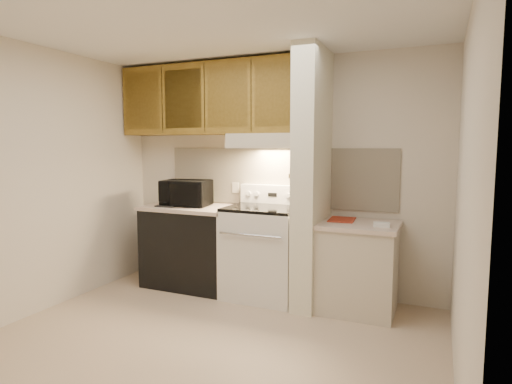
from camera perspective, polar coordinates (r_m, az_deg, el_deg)
The scene contains 50 objects.
floor at distance 3.68m, azimuth -6.25°, elevation -19.23°, with size 3.60×3.60×0.00m, color tan.
ceiling at distance 3.45m, azimuth -6.78°, elevation 21.70°, with size 3.60×3.60×0.00m, color white.
wall_back at distance 4.69m, azimuth 2.66°, elevation 2.20°, with size 3.60×0.02×2.50m, color beige.
wall_left at distance 4.51m, azimuth -26.76°, elevation 1.39°, with size 0.02×3.00×2.50m, color beige.
wall_right at distance 2.90m, azimuth 26.06°, elevation -0.88°, with size 0.02×3.00×2.50m, color beige.
backsplash at distance 4.68m, azimuth 2.60°, elevation 2.01°, with size 2.60×0.02×0.63m, color #F8E7C6.
range_body at distance 4.50m, azimuth 1.03°, elevation -8.16°, with size 0.76×0.65×0.92m, color silver.
oven_window at distance 4.21m, azimuth -0.63°, elevation -8.62°, with size 0.50×0.01×0.30m, color black.
oven_handle at distance 4.12m, azimuth -0.85°, elevation -5.79°, with size 0.02×0.02×0.65m, color silver.
cooktop at distance 4.41m, azimuth 1.05°, elevation -2.17°, with size 0.74×0.64×0.03m, color black.
range_backguard at distance 4.66m, azimuth 2.38°, elevation -0.30°, with size 0.76×0.08×0.20m, color silver.
range_display at distance 4.62m, azimuth 2.19°, elevation -0.35°, with size 0.10×0.01×0.04m, color black.
range_knob_left_outer at distance 4.72m, azimuth -0.99°, elevation -0.21°, with size 0.05×0.05×0.02m, color silver.
range_knob_left_inner at distance 4.68m, azimuth 0.13°, elevation -0.26°, with size 0.05×0.05×0.02m, color silver.
range_knob_right_inner at distance 4.55m, azimuth 4.29°, elevation -0.46°, with size 0.05×0.05×0.02m, color silver.
range_knob_right_outer at distance 4.52m, azimuth 5.49°, elevation -0.52°, with size 0.05×0.05×0.02m, color silver.
dishwasher_front at distance 4.91m, azimuth -8.55°, elevation -7.32°, with size 1.00×0.63×0.87m, color black.
left_countertop at distance 4.82m, azimuth -8.63°, elevation -2.06°, with size 1.04×0.67×0.04m, color beige.
spoon_rest at distance 4.77m, azimuth -12.01°, elevation -1.88°, with size 0.23×0.07×0.02m, color black.
teal_jar at distance 4.97m, azimuth -6.82°, elevation -0.95°, with size 0.09×0.09×0.10m, color #2C685E.
outlet at distance 4.87m, azimuth -2.74°, elevation 0.58°, with size 0.08×0.01×0.12m, color beige.
microwave at distance 4.81m, azimuth -9.30°, elevation -0.13°, with size 0.52×0.35×0.29m, color black.
partition_pillar at distance 4.20m, azimuth 7.48°, elevation 1.69°, with size 0.22×0.70×2.50m, color beige.
pillar_trim at distance 4.23m, azimuth 5.97°, elevation 2.42°, with size 0.01×0.70×0.04m, color olive.
knife_strip at distance 4.18m, azimuth 5.69°, elevation 2.66°, with size 0.02×0.42×0.04m, color black.
knife_blade_a at distance 4.05m, azimuth 4.84°, elevation 1.13°, with size 0.01×0.04×0.16m, color silver.
knife_handle_a at distance 4.03m, azimuth 4.84°, elevation 3.24°, with size 0.02×0.02×0.10m, color black.
knife_blade_b at distance 4.11m, azimuth 5.12°, elevation 1.06°, with size 0.01×0.04×0.18m, color silver.
knife_handle_b at distance 4.12m, azimuth 5.24°, elevation 3.30°, with size 0.02×0.02×0.10m, color black.
knife_blade_c at distance 4.21m, azimuth 5.57°, elevation 1.04°, with size 0.01×0.04×0.20m, color silver.
knife_handle_c at distance 4.19m, azimuth 5.55°, elevation 3.34°, with size 0.02×0.02×0.10m, color black.
knife_blade_d at distance 4.27m, azimuth 5.86°, elevation 1.38°, with size 0.01×0.04×0.16m, color silver.
knife_handle_d at distance 4.27m, azimuth 5.92°, elevation 3.40°, with size 0.02×0.02×0.10m, color black.
knife_blade_e at distance 4.34m, azimuth 6.14°, elevation 1.32°, with size 0.01×0.04×0.18m, color silver.
knife_handle_e at distance 4.33m, azimuth 6.17°, elevation 3.43°, with size 0.02×0.02×0.10m, color black.
oven_mitt at distance 4.41m, azimuth 6.42°, elevation 0.80°, with size 0.03×0.10×0.25m, color slate.
right_cab_base at distance 4.25m, azimuth 13.38°, elevation -9.97°, with size 0.70×0.60×0.81m, color beige.
right_countertop at distance 4.15m, azimuth 13.52°, elevation -4.32°, with size 0.74×0.64×0.04m, color beige.
red_folder at distance 4.28m, azimuth 11.39°, elevation -3.62°, with size 0.24×0.33×0.01m, color #9B2D1A.
white_box at distance 4.02m, azimuth 16.39°, elevation -4.19°, with size 0.14×0.09×0.04m, color white.
range_hood at distance 4.48m, azimuth 1.68°, elevation 6.82°, with size 0.78×0.44×0.15m, color beige.
hood_lip at distance 4.28m, azimuth 0.63°, elevation 6.25°, with size 0.78×0.04×0.06m, color beige.
upper_cabinets at distance 4.84m, azimuth -5.89°, elevation 12.19°, with size 2.18×0.33×0.77m, color olive.
cab_door_a at distance 5.16m, azimuth -14.90°, elevation 11.65°, with size 0.46×0.01×0.63m, color olive.
cab_gap_a at distance 5.00m, azimuth -12.40°, elevation 11.90°, with size 0.01×0.01×0.73m, color black.
cab_door_b at distance 4.84m, azimuth -9.71°, elevation 12.14°, with size 0.46×0.01×0.63m, color olive.
cab_gap_b at distance 4.70m, azimuth -6.87°, elevation 12.36°, with size 0.01×0.01×0.73m, color black.
cab_door_c at distance 4.57m, azimuth -3.84°, elevation 12.57°, with size 0.46×0.01×0.63m, color olive.
cab_gap_c at distance 4.46m, azimuth -0.65°, elevation 12.75°, with size 0.01×0.01×0.73m, color black.
cab_door_d at distance 4.35m, azimuth 2.72°, elevation 12.90°, with size 0.46×0.01×0.63m, color olive.
Camera 1 is at (1.66, -2.88, 1.57)m, focal length 30.00 mm.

